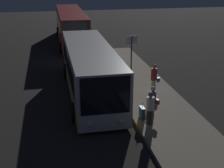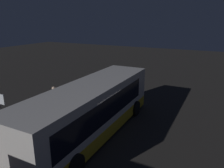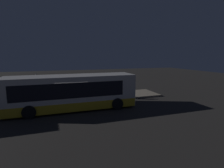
# 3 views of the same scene
# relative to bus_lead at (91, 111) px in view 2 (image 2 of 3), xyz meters

# --- Properties ---
(ground) EXTENTS (80.00, 80.00, 0.00)m
(ground) POSITION_rel_bus_lead_xyz_m (-0.12, -0.04, -1.43)
(ground) COLOR #2B2826
(platform) EXTENTS (20.00, 3.49, 0.18)m
(platform) POSITION_rel_bus_lead_xyz_m (-0.12, 3.30, -1.34)
(platform) COLOR gray
(platform) RESTS_ON ground
(bus_lead) EXTENTS (10.56, 2.83, 2.89)m
(bus_lead) POSITION_rel_bus_lead_xyz_m (0.00, 0.00, 0.00)
(bus_lead) COLOR silver
(bus_lead) RESTS_ON ground
(passenger_boarding) EXTENTS (0.52, 0.52, 1.62)m
(passenger_boarding) POSITION_rel_bus_lead_xyz_m (4.97, 2.18, -0.38)
(passenger_boarding) COLOR #2D2D33
(passenger_boarding) RESTS_ON platform
(passenger_waiting) EXTENTS (0.39, 0.54, 1.61)m
(passenger_waiting) POSITION_rel_bus_lead_xyz_m (4.27, 2.55, -0.37)
(passenger_waiting) COLOR #6B604C
(passenger_waiting) RESTS_ON platform
(passenger_with_bags) EXTENTS (0.54, 0.61, 1.79)m
(passenger_with_bags) POSITION_rel_bus_lead_xyz_m (1.22, 3.64, -0.28)
(passenger_with_bags) COLOR silver
(passenger_with_bags) RESTS_ON platform
(suitcase) EXTENTS (0.47, 0.20, 0.85)m
(suitcase) POSITION_rel_bus_lead_xyz_m (4.36, 1.99, -0.95)
(suitcase) COLOR #334C7F
(suitcase) RESTS_ON platform
(sign_post) EXTENTS (0.10, 0.77, 2.66)m
(sign_post) POSITION_rel_bus_lead_xyz_m (-2.93, 3.35, 0.46)
(sign_post) COLOR #4C4C51
(sign_post) RESTS_ON platform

